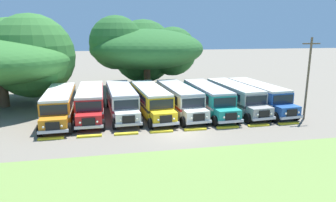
% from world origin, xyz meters
% --- Properties ---
extents(ground_plane, '(220.00, 220.00, 0.00)m').
position_xyz_m(ground_plane, '(0.00, 0.00, 0.00)').
color(ground_plane, slate).
extents(foreground_grass_strip, '(80.00, 8.83, 0.01)m').
position_xyz_m(foreground_grass_strip, '(0.00, -7.92, 0.00)').
color(foreground_grass_strip, olive).
rests_on(foreground_grass_strip, ground_plane).
extents(parked_bus_slot_0, '(3.05, 10.89, 2.82)m').
position_xyz_m(parked_bus_slot_0, '(-10.60, 6.38, 1.58)').
color(parked_bus_slot_0, orange).
rests_on(parked_bus_slot_0, ground_plane).
extents(parked_bus_slot_1, '(2.83, 10.86, 2.82)m').
position_xyz_m(parked_bus_slot_1, '(-7.68, 7.03, 1.58)').
color(parked_bus_slot_1, red).
rests_on(parked_bus_slot_1, ground_plane).
extents(parked_bus_slot_2, '(3.23, 10.92, 2.82)m').
position_xyz_m(parked_bus_slot_2, '(-4.59, 7.08, 1.58)').
color(parked_bus_slot_2, silver).
rests_on(parked_bus_slot_2, ground_plane).
extents(parked_bus_slot_3, '(3.58, 10.98, 2.82)m').
position_xyz_m(parked_bus_slot_3, '(-1.60, 6.57, 1.58)').
color(parked_bus_slot_3, yellow).
rests_on(parked_bus_slot_3, ground_plane).
extents(parked_bus_slot_4, '(3.48, 10.96, 2.82)m').
position_xyz_m(parked_bus_slot_4, '(1.41, 6.55, 1.58)').
color(parked_bus_slot_4, silver).
rests_on(parked_bus_slot_4, ground_plane).
extents(parked_bus_slot_5, '(3.13, 10.90, 2.82)m').
position_xyz_m(parked_bus_slot_5, '(4.51, 6.25, 1.58)').
color(parked_bus_slot_5, teal).
rests_on(parked_bus_slot_5, ground_plane).
extents(parked_bus_slot_6, '(3.44, 10.95, 2.82)m').
position_xyz_m(parked_bus_slot_6, '(7.66, 6.46, 1.58)').
color(parked_bus_slot_6, '#9E9993').
rests_on(parked_bus_slot_6, ground_plane).
extents(parked_bus_slot_7, '(3.52, 10.97, 2.82)m').
position_xyz_m(parked_bus_slot_7, '(10.36, 6.35, 1.58)').
color(parked_bus_slot_7, '#23519E').
rests_on(parked_bus_slot_7, ground_plane).
extents(curb_wheelstop_0, '(2.00, 0.36, 0.15)m').
position_xyz_m(curb_wheelstop_0, '(-10.55, 0.55, 0.07)').
color(curb_wheelstop_0, yellow).
rests_on(curb_wheelstop_0, ground_plane).
extents(curb_wheelstop_1, '(2.00, 0.36, 0.15)m').
position_xyz_m(curb_wheelstop_1, '(-7.53, 0.55, 0.07)').
color(curb_wheelstop_1, yellow).
rests_on(curb_wheelstop_1, ground_plane).
extents(curb_wheelstop_2, '(2.00, 0.36, 0.15)m').
position_xyz_m(curb_wheelstop_2, '(-4.52, 0.55, 0.07)').
color(curb_wheelstop_2, yellow).
rests_on(curb_wheelstop_2, ground_plane).
extents(curb_wheelstop_3, '(2.00, 0.36, 0.15)m').
position_xyz_m(curb_wheelstop_3, '(-1.51, 0.55, 0.07)').
color(curb_wheelstop_3, yellow).
rests_on(curb_wheelstop_3, ground_plane).
extents(curb_wheelstop_4, '(2.00, 0.36, 0.15)m').
position_xyz_m(curb_wheelstop_4, '(1.51, 0.55, 0.07)').
color(curb_wheelstop_4, yellow).
rests_on(curb_wheelstop_4, ground_plane).
extents(curb_wheelstop_5, '(2.00, 0.36, 0.15)m').
position_xyz_m(curb_wheelstop_5, '(4.52, 0.55, 0.07)').
color(curb_wheelstop_5, yellow).
rests_on(curb_wheelstop_5, ground_plane).
extents(curb_wheelstop_6, '(2.00, 0.36, 0.15)m').
position_xyz_m(curb_wheelstop_6, '(7.53, 0.55, 0.07)').
color(curb_wheelstop_6, yellow).
rests_on(curb_wheelstop_6, ground_plane).
extents(curb_wheelstop_7, '(2.00, 0.36, 0.15)m').
position_xyz_m(curb_wheelstop_7, '(10.55, 0.55, 0.07)').
color(curb_wheelstop_7, yellow).
rests_on(curb_wheelstop_7, ground_plane).
extents(broad_shade_tree, '(15.99, 17.31, 10.56)m').
position_xyz_m(broad_shade_tree, '(-0.30, 20.95, 5.85)').
color(broad_shade_tree, brown).
rests_on(broad_shade_tree, ground_plane).
extents(secondary_tree, '(15.75, 16.40, 10.51)m').
position_xyz_m(secondary_tree, '(-17.35, 13.94, 5.48)').
color(secondary_tree, brown).
rests_on(secondary_tree, ground_plane).
extents(utility_pole, '(1.80, 0.20, 7.95)m').
position_xyz_m(utility_pole, '(13.01, 1.83, 4.23)').
color(utility_pole, brown).
rests_on(utility_pole, ground_plane).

